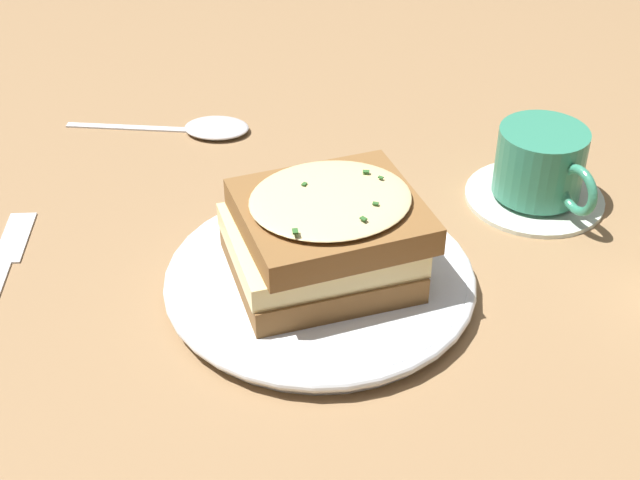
{
  "coord_description": "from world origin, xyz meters",
  "views": [
    {
      "loc": [
        0.53,
        -0.09,
        0.43
      ],
      "look_at": [
        0.02,
        -0.01,
        0.05
      ],
      "focal_mm": 50.0,
      "sensor_mm": 36.0,
      "label": 1
    }
  ],
  "objects": [
    {
      "name": "fork",
      "position": [
        -0.06,
        -0.25,
        0.0
      ],
      "size": [
        0.18,
        0.03,
        0.0
      ],
      "rotation": [
        0.0,
        0.0,
        1.47
      ],
      "color": "silver",
      "rests_on": "ground_plane"
    },
    {
      "name": "sandwich",
      "position": [
        0.02,
        -0.01,
        0.05
      ],
      "size": [
        0.14,
        0.15,
        0.07
      ],
      "rotation": [
        0.0,
        0.0,
        1.72
      ],
      "color": "brown",
      "rests_on": "dinner_plate"
    },
    {
      "name": "spoon",
      "position": [
        -0.24,
        -0.08,
        0.0
      ],
      "size": [
        0.07,
        0.18,
        0.01
      ],
      "rotation": [
        0.0,
        0.0,
        6.03
      ],
      "color": "silver",
      "rests_on": "ground_plane"
    },
    {
      "name": "teacup_with_saucer",
      "position": [
        -0.08,
        0.2,
        0.03
      ],
      "size": [
        0.13,
        0.12,
        0.07
      ],
      "rotation": [
        0.0,
        0.0,
        0.3
      ],
      "color": "silver",
      "rests_on": "ground_plane"
    },
    {
      "name": "ground_plane",
      "position": [
        0.0,
        0.0,
        0.0
      ],
      "size": [
        2.4,
        2.4,
        0.0
      ],
      "primitive_type": "plane",
      "color": "olive"
    },
    {
      "name": "dinner_plate",
      "position": [
        0.02,
        -0.01,
        0.01
      ],
      "size": [
        0.23,
        0.23,
        0.02
      ],
      "color": "white",
      "rests_on": "ground_plane"
    }
  ]
}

